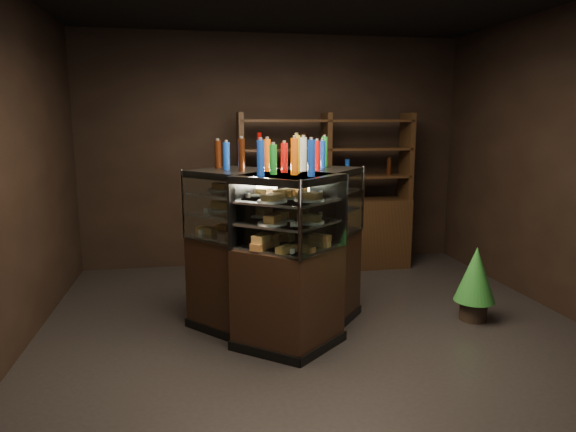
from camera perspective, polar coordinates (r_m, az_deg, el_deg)
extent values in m
plane|color=black|center=(4.75, 3.30, -12.99)|extent=(5.00, 5.00, 0.00)
cube|color=black|center=(6.83, -1.56, 7.16)|extent=(5.00, 0.02, 3.00)
cube|color=black|center=(2.06, 20.35, -1.01)|extent=(5.00, 0.02, 3.00)
cube|color=black|center=(4.49, -29.29, 4.16)|extent=(0.02, 5.00, 3.00)
cube|color=black|center=(4.69, 1.43, -7.68)|extent=(1.34, 1.43, 0.86)
cube|color=black|center=(4.83, 1.41, -12.08)|extent=(1.38, 1.48, 0.08)
cube|color=black|center=(4.48, 1.49, 4.62)|extent=(1.34, 1.43, 0.06)
cube|color=silver|center=(4.57, 1.46, -2.45)|extent=(1.26, 1.36, 0.02)
cube|color=silver|center=(4.53, 1.47, 0.04)|extent=(1.26, 1.36, 0.02)
cube|color=silver|center=(4.50, 1.48, 2.32)|extent=(1.26, 1.36, 0.02)
cube|color=white|center=(4.38, 5.42, 0.83)|extent=(0.83, 1.03, 0.61)
cylinder|color=silver|center=(4.98, 8.29, 1.94)|extent=(0.03, 0.03, 0.63)
cylinder|color=silver|center=(3.80, 1.36, -0.60)|extent=(0.03, 0.03, 0.63)
cube|color=black|center=(4.63, -2.82, -7.95)|extent=(1.36, 1.42, 0.86)
cube|color=black|center=(4.77, -2.78, -12.40)|extent=(1.40, 1.46, 0.08)
cube|color=black|center=(4.42, -2.93, 4.52)|extent=(1.36, 1.42, 0.06)
cube|color=silver|center=(4.51, -2.87, -2.65)|extent=(1.29, 1.34, 0.02)
cube|color=silver|center=(4.47, -2.89, -0.12)|extent=(1.29, 1.34, 0.02)
cube|color=silver|center=(4.44, -2.91, 2.19)|extent=(1.29, 1.34, 0.02)
cube|color=white|center=(4.21, -5.91, 0.43)|extent=(0.88, 0.99, 0.61)
cylinder|color=silver|center=(3.80, 1.36, -0.60)|extent=(0.03, 0.03, 0.63)
cylinder|color=silver|center=(4.69, -11.63, 1.30)|extent=(0.03, 0.03, 0.63)
cube|color=#D08B4A|center=(4.08, -1.67, -3.49)|extent=(0.18, 0.20, 0.06)
cube|color=#D08B4A|center=(4.39, 0.74, -2.48)|extent=(0.18, 0.20, 0.06)
cube|color=#D08B4A|center=(4.71, 2.83, -1.60)|extent=(0.18, 0.20, 0.06)
cube|color=#D08B4A|center=(5.04, 4.65, -0.84)|extent=(0.18, 0.20, 0.06)
cylinder|color=white|center=(4.10, -1.71, -0.82)|extent=(0.24, 0.24, 0.02)
cube|color=#D08B4A|center=(4.09, -1.72, -0.34)|extent=(0.17, 0.18, 0.05)
cylinder|color=white|center=(4.31, -0.04, -0.25)|extent=(0.24, 0.24, 0.02)
cube|color=#D08B4A|center=(4.31, -0.04, 0.20)|extent=(0.17, 0.18, 0.05)
cylinder|color=white|center=(4.53, 1.47, 0.26)|extent=(0.24, 0.24, 0.02)
cube|color=#D08B4A|center=(4.53, 1.47, 0.69)|extent=(0.17, 0.18, 0.05)
cylinder|color=white|center=(4.75, 2.84, 0.72)|extent=(0.24, 0.24, 0.02)
cube|color=#D08B4A|center=(4.75, 2.85, 1.13)|extent=(0.17, 0.18, 0.05)
cylinder|color=white|center=(4.97, 4.09, 1.15)|extent=(0.24, 0.24, 0.02)
cube|color=#D08B4A|center=(4.97, 4.10, 1.54)|extent=(0.17, 0.18, 0.05)
cylinder|color=white|center=(4.07, -1.73, 1.69)|extent=(0.24, 0.24, 0.02)
cube|color=#D08B4A|center=(4.06, -1.73, 2.17)|extent=(0.17, 0.18, 0.05)
cylinder|color=white|center=(4.28, -0.04, 2.14)|extent=(0.24, 0.24, 0.02)
cube|color=#D08B4A|center=(4.28, -0.04, 2.59)|extent=(0.17, 0.18, 0.05)
cylinder|color=white|center=(4.50, 1.48, 2.54)|extent=(0.24, 0.24, 0.02)
cube|color=#D08B4A|center=(4.50, 1.48, 2.97)|extent=(0.17, 0.18, 0.05)
cylinder|color=white|center=(4.72, 2.86, 2.90)|extent=(0.24, 0.24, 0.02)
cube|color=#D08B4A|center=(4.72, 2.87, 3.31)|extent=(0.17, 0.18, 0.05)
cylinder|color=white|center=(4.95, 4.12, 3.22)|extent=(0.24, 0.24, 0.02)
cube|color=#D08B4A|center=(4.94, 4.13, 3.62)|extent=(0.17, 0.18, 0.05)
cube|color=#D08B4A|center=(4.85, -8.06, -1.35)|extent=(0.19, 0.19, 0.06)
cube|color=#D08B4A|center=(4.60, -4.87, -1.93)|extent=(0.19, 0.19, 0.06)
cube|color=#D08B4A|center=(4.36, -1.32, -2.57)|extent=(0.19, 0.19, 0.06)
cube|color=#D08B4A|center=(4.14, 2.62, -3.27)|extent=(0.19, 0.19, 0.06)
cylinder|color=white|center=(4.80, -7.40, 0.75)|extent=(0.24, 0.24, 0.02)
cube|color=#D08B4A|center=(4.80, -7.41, 1.16)|extent=(0.18, 0.18, 0.05)
cylinder|color=white|center=(4.63, -5.23, 0.44)|extent=(0.24, 0.24, 0.02)
cube|color=#D08B4A|center=(4.62, -5.24, 0.86)|extent=(0.18, 0.18, 0.05)
cylinder|color=white|center=(4.47, -2.89, 0.10)|extent=(0.24, 0.24, 0.02)
cube|color=#D08B4A|center=(4.46, -2.90, 0.53)|extent=(0.18, 0.18, 0.05)
cylinder|color=white|center=(4.31, -0.38, -0.27)|extent=(0.24, 0.24, 0.02)
cube|color=#D08B4A|center=(4.30, -0.38, 0.19)|extent=(0.18, 0.18, 0.05)
cylinder|color=white|center=(4.16, 2.31, -0.66)|extent=(0.24, 0.24, 0.02)
cube|color=#D08B4A|center=(4.16, 2.32, -0.19)|extent=(0.18, 0.18, 0.05)
cylinder|color=white|center=(4.78, -7.45, 2.90)|extent=(0.24, 0.24, 0.02)
cube|color=#D08B4A|center=(4.77, -7.46, 3.31)|extent=(0.18, 0.18, 0.05)
cylinder|color=white|center=(4.60, -5.27, 2.67)|extent=(0.24, 0.24, 0.02)
cube|color=#D08B4A|center=(4.60, -5.27, 3.09)|extent=(0.18, 0.18, 0.05)
cylinder|color=white|center=(4.44, -2.91, 2.41)|extent=(0.24, 0.24, 0.02)
cube|color=#D08B4A|center=(4.43, -2.92, 2.85)|extent=(0.18, 0.18, 0.05)
cylinder|color=white|center=(4.28, -0.38, 2.13)|extent=(0.24, 0.24, 0.02)
cube|color=#D08B4A|center=(4.27, -0.39, 2.58)|extent=(0.18, 0.18, 0.05)
cylinder|color=white|center=(4.13, 2.33, 1.82)|extent=(0.24, 0.24, 0.02)
cube|color=#D08B4A|center=(4.13, 2.33, 2.29)|extent=(0.18, 0.18, 0.05)
cylinder|color=silver|center=(3.99, -2.14, 6.35)|extent=(0.06, 0.06, 0.28)
cylinder|color=silver|center=(3.98, -2.15, 8.51)|extent=(0.03, 0.03, 0.02)
cylinder|color=black|center=(4.15, -0.83, 6.51)|extent=(0.06, 0.06, 0.28)
cylinder|color=silver|center=(4.14, -0.84, 8.58)|extent=(0.03, 0.03, 0.02)
cylinder|color=#B20C0A|center=(4.31, 0.38, 6.66)|extent=(0.06, 0.06, 0.28)
cylinder|color=silver|center=(4.30, 0.38, 8.65)|extent=(0.03, 0.03, 0.02)
cylinder|color=yellow|center=(4.47, 1.50, 6.79)|extent=(0.06, 0.06, 0.28)
cylinder|color=silver|center=(4.46, 1.51, 8.71)|extent=(0.03, 0.03, 0.02)
cylinder|color=#147223|center=(4.63, 2.54, 6.91)|extent=(0.06, 0.06, 0.28)
cylinder|color=silver|center=(4.63, 2.56, 8.77)|extent=(0.03, 0.03, 0.02)
cylinder|color=#0F38B2|center=(4.80, 3.52, 7.02)|extent=(0.06, 0.06, 0.28)
cylinder|color=silver|center=(4.79, 3.54, 8.81)|extent=(0.03, 0.03, 0.02)
cylinder|color=#D8590A|center=(4.97, 4.42, 7.12)|extent=(0.06, 0.06, 0.28)
cylinder|color=silver|center=(4.96, 4.45, 8.85)|extent=(0.03, 0.03, 0.02)
cylinder|color=silver|center=(4.78, -7.99, 6.93)|extent=(0.06, 0.06, 0.28)
cylinder|color=silver|center=(4.77, -8.04, 8.73)|extent=(0.03, 0.03, 0.02)
cylinder|color=black|center=(4.65, -6.40, 6.87)|extent=(0.06, 0.06, 0.28)
cylinder|color=silver|center=(4.64, -6.44, 8.72)|extent=(0.03, 0.03, 0.02)
cylinder|color=#B20C0A|center=(4.52, -4.73, 6.80)|extent=(0.06, 0.06, 0.28)
cylinder|color=silver|center=(4.52, -4.76, 8.70)|extent=(0.03, 0.03, 0.02)
cylinder|color=yellow|center=(4.40, -2.95, 6.73)|extent=(0.06, 0.06, 0.28)
cylinder|color=silver|center=(4.40, -2.97, 8.68)|extent=(0.03, 0.03, 0.02)
cylinder|color=#147223|center=(4.28, -1.08, 6.64)|extent=(0.06, 0.06, 0.28)
cylinder|color=silver|center=(4.28, -1.09, 8.64)|extent=(0.03, 0.03, 0.02)
cylinder|color=#0F38B2|center=(4.17, 0.89, 6.54)|extent=(0.06, 0.06, 0.28)
cylinder|color=silver|center=(4.16, 0.90, 8.60)|extent=(0.03, 0.03, 0.02)
cylinder|color=#D8590A|center=(4.06, 2.97, 6.42)|extent=(0.06, 0.06, 0.28)
cylinder|color=silver|center=(4.06, 2.99, 8.54)|extent=(0.03, 0.03, 0.02)
cylinder|color=black|center=(5.34, 19.89, -9.81)|extent=(0.26, 0.26, 0.19)
cone|color=#1B5E25|center=(5.23, 20.13, -6.09)|extent=(0.38, 0.38, 0.53)
cone|color=#1B5E25|center=(5.19, 20.26, -4.22)|extent=(0.30, 0.30, 0.37)
cube|color=black|center=(6.65, 4.13, -2.09)|extent=(2.22, 0.42, 0.90)
cube|color=black|center=(6.32, -5.31, 6.41)|extent=(0.06, 0.38, 1.10)
cube|color=black|center=(6.51, 4.24, 6.53)|extent=(0.06, 0.38, 1.10)
cube|color=black|center=(6.86, 13.04, 6.49)|extent=(0.06, 0.38, 1.10)
cube|color=black|center=(6.53, 4.21, 4.35)|extent=(2.17, 0.38, 0.03)
cube|color=black|center=(6.50, 4.26, 7.41)|extent=(2.17, 0.38, 0.03)
cube|color=black|center=(6.50, 4.30, 10.50)|extent=(2.17, 0.38, 0.03)
cylinder|color=silver|center=(6.36, -3.16, 5.33)|extent=(0.06, 0.06, 0.22)
cylinder|color=black|center=(6.45, 1.81, 5.41)|extent=(0.06, 0.06, 0.22)
cylinder|color=#B20C0A|center=(6.60, 6.60, 5.45)|extent=(0.06, 0.06, 0.22)
cylinder|color=yellow|center=(6.78, 11.16, 5.46)|extent=(0.06, 0.06, 0.22)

